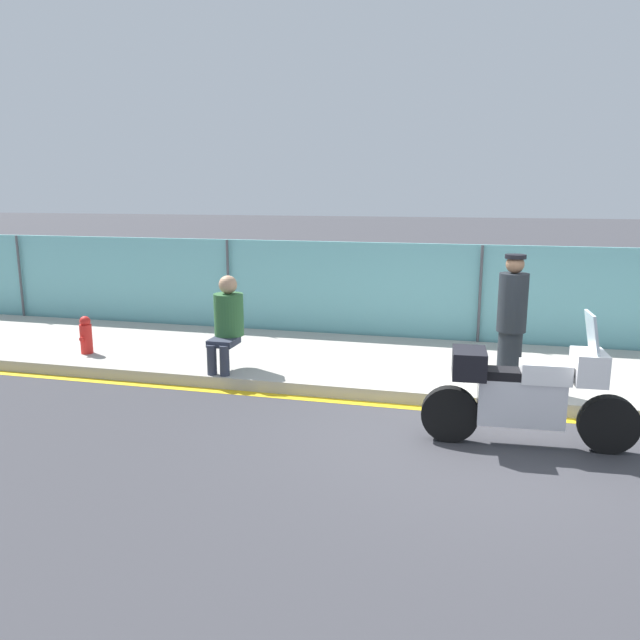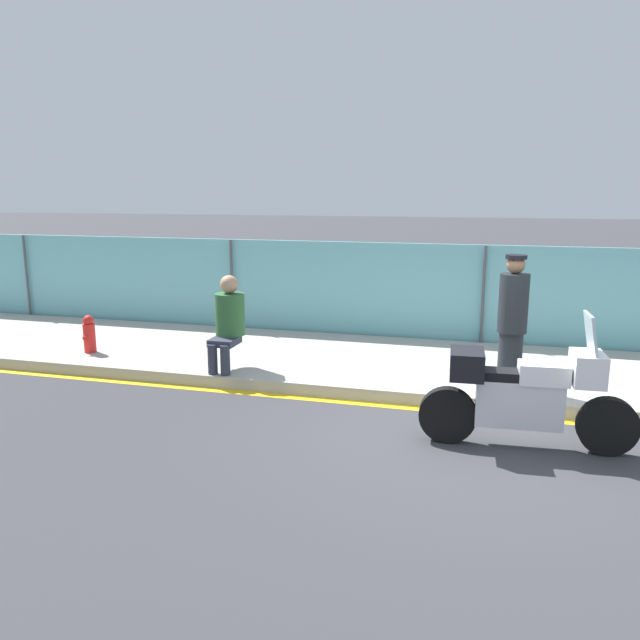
# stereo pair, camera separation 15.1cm
# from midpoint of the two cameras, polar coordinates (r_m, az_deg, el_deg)

# --- Properties ---
(ground_plane) EXTENTS (120.00, 120.00, 0.00)m
(ground_plane) POSITION_cam_midpoint_polar(r_m,az_deg,el_deg) (7.48, 13.34, -10.37)
(ground_plane) COLOR #38383D
(sidewalk) EXTENTS (34.69, 3.12, 0.17)m
(sidewalk) POSITION_cam_midpoint_polar(r_m,az_deg,el_deg) (9.79, 13.68, -4.53)
(sidewalk) COLOR #ADA89E
(sidewalk) RESTS_ON ground_plane
(curb_paint_stripe) EXTENTS (34.69, 0.18, 0.01)m
(curb_paint_stripe) POSITION_cam_midpoint_polar(r_m,az_deg,el_deg) (8.25, 13.47, -8.23)
(curb_paint_stripe) COLOR gold
(curb_paint_stripe) RESTS_ON ground_plane
(storefront_fence) EXTENTS (32.95, 0.16, 1.86)m
(storefront_fence) POSITION_cam_midpoint_polar(r_m,az_deg,el_deg) (11.22, 14.03, 1.95)
(storefront_fence) COLOR #6BB2B7
(storefront_fence) RESTS_ON ground_plane
(motorcycle) EXTENTS (2.31, 0.58, 1.53)m
(motorcycle) POSITION_cam_midpoint_polar(r_m,az_deg,el_deg) (7.17, 17.80, -6.34)
(motorcycle) COLOR black
(motorcycle) RESTS_ON ground_plane
(officer_standing) EXTENTS (0.38, 0.38, 1.79)m
(officer_standing) POSITION_cam_midpoint_polar(r_m,az_deg,el_deg) (8.59, 16.63, -0.05)
(officer_standing) COLOR #1E2328
(officer_standing) RESTS_ON sidewalk
(person_seated_on_curb) EXTENTS (0.44, 0.73, 1.39)m
(person_seated_on_curb) POSITION_cam_midpoint_polar(r_m,az_deg,el_deg) (9.28, -8.94, 0.17)
(person_seated_on_curb) COLOR #2D3342
(person_seated_on_curb) RESTS_ON sidewalk
(fire_hydrant) EXTENTS (0.19, 0.24, 0.62)m
(fire_hydrant) POSITION_cam_midpoint_polar(r_m,az_deg,el_deg) (10.83, -20.99, -1.29)
(fire_hydrant) COLOR red
(fire_hydrant) RESTS_ON sidewalk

